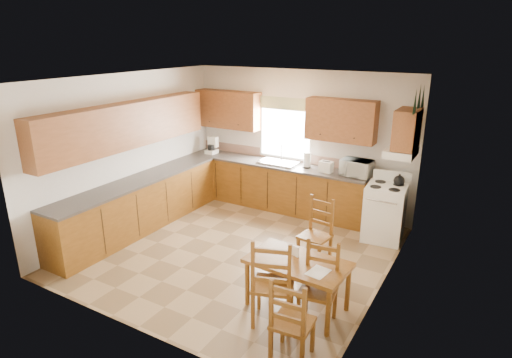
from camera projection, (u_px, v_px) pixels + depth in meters
The scene contains 35 objects.
floor at pixel (239, 250), 6.87m from camera, with size 4.50×4.50×0.00m, color olive.
ceiling at pixel (236, 79), 6.02m from camera, with size 4.50×4.50×0.00m, color olive.
wall_left at pixel (130, 151), 7.51m from camera, with size 4.50×4.50×0.00m, color silver.
wall_right at pixel (388, 197), 5.37m from camera, with size 4.50×4.50×0.00m, color silver.
wall_back at pixel (300, 141), 8.29m from camera, with size 4.50×4.50×0.00m, color silver.
wall_front at pixel (125, 224), 4.59m from camera, with size 4.50×4.50×0.00m, color silver.
lower_cab_back at pixel (275, 186), 8.51m from camera, with size 3.75×0.60×0.88m, color brown.
lower_cab_left at pixel (140, 205), 7.53m from camera, with size 0.60×3.60×0.88m, color brown.
counter_back at pixel (275, 164), 8.36m from camera, with size 3.75×0.63×0.04m, color #403B37.
counter_left at pixel (138, 181), 7.39m from camera, with size 0.63×3.60×0.04m, color #403B37.
backsplash at pixel (282, 155), 8.57m from camera, with size 3.75×0.01×0.18m, color #8D6957.
upper_cab_back_left at pixel (228, 109), 8.73m from camera, with size 1.41×0.33×0.75m, color brown.
upper_cab_back_right at pixel (341, 120), 7.58m from camera, with size 1.25×0.33×0.75m, color brown.
upper_cab_left at pixel (127, 125), 7.15m from camera, with size 0.33×3.60×0.75m, color brown.
upper_cab_stove at pixel (407, 129), 6.63m from camera, with size 0.33×0.62×0.62m, color brown.
range_hood at pixel (401, 152), 6.78m from camera, with size 0.44×0.62×0.12m, color white.
window_frame at pixel (285, 129), 8.34m from camera, with size 1.13×0.02×1.18m, color white.
window_pane at pixel (285, 129), 8.34m from camera, with size 1.05×0.01×1.10m, color white.
window_valance at pixel (285, 104), 8.16m from camera, with size 1.19×0.01×0.24m, color #597B3D.
sink_basin at pixel (278, 163), 8.31m from camera, with size 0.75×0.45×0.04m, color silver.
pine_decal_a at pixel (415, 101), 6.16m from camera, with size 0.22×0.22×0.36m, color black.
pine_decal_b at pixel (420, 96), 6.41m from camera, with size 0.22×0.22×0.36m, color black.
pine_decal_c at pixel (423, 96), 6.68m from camera, with size 0.22×0.22×0.36m, color black.
stove at pixel (384, 213), 7.14m from camera, with size 0.62×0.64×0.93m, color white.
coffeemaker at pixel (212, 145), 8.99m from camera, with size 0.22×0.26×0.37m, color white.
paper_towel at pixel (307, 160), 8.03m from camera, with size 0.12×0.12×0.29m, color white.
toaster at pixel (326, 167), 7.77m from camera, with size 0.24×0.15×0.20m, color white.
microwave at pixel (357, 168), 7.54m from camera, with size 0.49×0.35×0.29m, color white.
dining_table at pixel (297, 284), 5.33m from camera, with size 1.23×0.70×0.66m, color brown.
chair_near_left at pixel (293, 317), 4.44m from camera, with size 0.41×0.39×0.97m, color brown.
chair_near_right at pixel (273, 280), 5.00m from camera, with size 0.47×0.45×1.12m, color brown.
chair_far_left at pixel (318, 286), 4.98m from camera, with size 0.42×0.40×0.99m, color brown.
chair_far_right at pixel (315, 232), 6.35m from camera, with size 0.42×0.40×1.00m, color brown.
table_paper at pixel (318, 272), 4.97m from camera, with size 0.21×0.28×0.00m, color white.
table_card at pixel (295, 251), 5.32m from camera, with size 0.10×0.02×0.13m, color white.
Camera 1 is at (3.33, -5.18, 3.25)m, focal length 30.00 mm.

